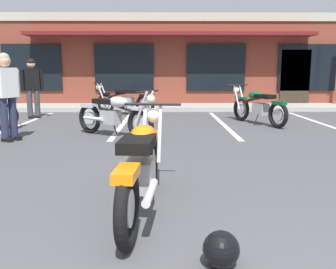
{
  "coord_description": "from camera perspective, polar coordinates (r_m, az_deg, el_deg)",
  "views": [
    {
      "loc": [
        -0.22,
        -1.12,
        1.35
      ],
      "look_at": [
        -0.18,
        3.42,
        0.55
      ],
      "focal_mm": 39.04,
      "sensor_mm": 36.0,
      "label": 1
    }
  ],
  "objects": [
    {
      "name": "ground_plane",
      "position": [
        5.1,
        1.93,
        -5.34
      ],
      "size": [
        80.0,
        80.0,
        0.0
      ],
      "primitive_type": "plane",
      "color": "#47474C"
    },
    {
      "name": "person_by_back_row",
      "position": [
        11.01,
        -20.43,
        7.29
      ],
      "size": [
        0.58,
        0.39,
        1.68
      ],
      "color": "black",
      "rests_on": "ground_plane"
    },
    {
      "name": "helmet_on_pavement",
      "position": [
        2.66,
        8.28,
        -17.31
      ],
      "size": [
        0.26,
        0.26,
        0.26
      ],
      "color": "black",
      "rests_on": "ground_plane"
    },
    {
      "name": "motorcycle_orange_scrambler",
      "position": [
        9.51,
        13.88,
        4.34
      ],
      "size": [
        1.15,
        1.97,
        0.98
      ],
      "color": "black",
      "rests_on": "ground_plane"
    },
    {
      "name": "person_in_shorts_foreground",
      "position": [
        7.62,
        -23.88,
        6.15
      ],
      "size": [
        0.4,
        0.58,
        1.68
      ],
      "color": "black",
      "rests_on": "ground_plane"
    },
    {
      "name": "sidewalk_kerb",
      "position": [
        12.95,
        0.38,
        4.31
      ],
      "size": [
        22.0,
        1.8,
        0.14
      ],
      "primitive_type": "cube",
      "color": "#A8A59E",
      "rests_on": "ground_plane"
    },
    {
      "name": "painted_stall_lines",
      "position": [
        9.38,
        0.76,
        1.73
      ],
      "size": [
        7.77,
        4.8,
        0.01
      ],
      "color": "silver",
      "rests_on": "ground_plane"
    },
    {
      "name": "motorcycle_foreground_classic",
      "position": [
        3.48,
        -4.08,
        -4.79
      ],
      "size": [
        0.67,
        2.11,
        0.98
      ],
      "color": "black",
      "rests_on": "ground_plane"
    },
    {
      "name": "brick_storefront_building",
      "position": [
        16.38,
        0.18,
        11.22
      ],
      "size": [
        16.89,
        6.31,
        3.41
      ],
      "color": "brown",
      "rests_on": "ground_plane"
    },
    {
      "name": "motorcycle_green_cafe_racer",
      "position": [
        11.38,
        -6.87,
        5.44
      ],
      "size": [
        1.93,
        1.23,
        0.98
      ],
      "color": "black",
      "rests_on": "ground_plane"
    },
    {
      "name": "motorcycle_red_sportbike",
      "position": [
        7.53,
        -8.4,
        3.12
      ],
      "size": [
        1.8,
        1.47,
        0.98
      ],
      "color": "black",
      "rests_on": "ground_plane"
    }
  ]
}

